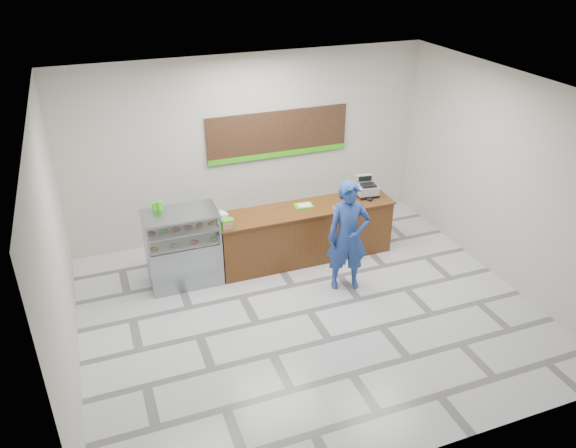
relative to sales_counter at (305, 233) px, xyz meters
name	(u,v)px	position (x,y,z in m)	size (l,w,h in m)	color
floor	(309,311)	(-0.55, -1.55, -0.52)	(7.00, 7.00, 0.00)	silver
back_wall	(250,147)	(-0.55, 1.45, 1.23)	(7.00, 7.00, 0.00)	beige
ceiling	(314,94)	(-0.55, -1.55, 2.98)	(7.00, 7.00, 0.00)	silver
sales_counter	(305,233)	(0.00, 0.00, 0.00)	(3.26, 0.76, 1.03)	brown
display_case	(183,247)	(-2.22, 0.00, 0.16)	(1.22, 0.72, 1.33)	gray
menu_board	(278,135)	(0.00, 1.41, 1.42)	(2.80, 0.06, 0.90)	black
cash_register	(366,188)	(1.25, 0.12, 0.65)	(0.43, 0.45, 0.36)	black
card_terminal	(368,199)	(1.19, -0.10, 0.53)	(0.08, 0.16, 0.04)	black
serving_tray	(304,205)	(0.00, 0.08, 0.52)	(0.35, 0.27, 0.02)	green
napkin_box	(222,217)	(-1.50, 0.05, 0.58)	(0.16, 0.16, 0.13)	white
straw_cup	(220,214)	(-1.50, 0.20, 0.57)	(0.08, 0.08, 0.12)	silver
promo_box	(227,224)	(-1.50, -0.27, 0.60)	(0.20, 0.13, 0.18)	green
donut_decal	(338,208)	(0.54, -0.20, 0.52)	(0.17, 0.17, 0.00)	#D45A72
green_cup_left	(155,206)	(-2.58, 0.24, 0.88)	(0.08, 0.08, 0.13)	green
green_cup_right	(159,206)	(-2.50, 0.23, 0.89)	(0.09, 0.09, 0.15)	green
customer	(348,236)	(0.31, -1.09, 0.44)	(0.70, 0.46, 1.92)	navy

